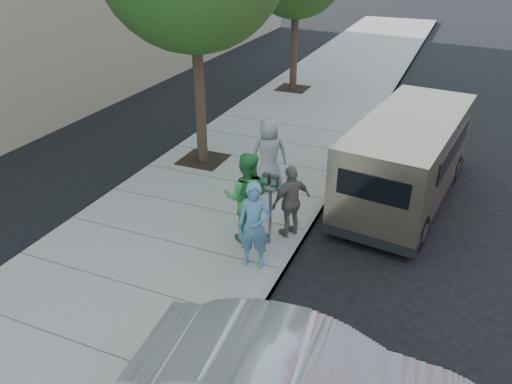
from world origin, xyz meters
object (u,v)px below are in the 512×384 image
(van, at_px, (408,157))
(person_gray_shirt, at_px, (269,155))
(person_officer, at_px, (254,226))
(person_striped_polo, at_px, (291,201))
(parking_meter, at_px, (270,194))
(person_green_shirt, at_px, (247,198))

(van, relative_size, person_gray_shirt, 3.20)
(person_officer, bearing_deg, person_striped_polo, 68.61)
(parking_meter, bearing_deg, person_striped_polo, 64.23)
(van, distance_m, person_striped_polo, 3.39)
(van, bearing_deg, person_green_shirt, -121.74)
(person_green_shirt, bearing_deg, person_officer, 104.65)
(van, xyz_separation_m, person_officer, (-2.19, -4.06, -0.10))
(person_green_shirt, height_order, person_striped_polo, person_green_shirt)
(van, relative_size, person_officer, 3.39)
(parking_meter, xyz_separation_m, person_officer, (-0.00, -0.81, -0.26))
(person_officer, distance_m, person_gray_shirt, 3.16)
(person_striped_polo, bearing_deg, van, -179.85)
(van, distance_m, person_officer, 4.62)
(person_officer, distance_m, person_green_shirt, 0.92)
(parking_meter, relative_size, person_green_shirt, 0.81)
(person_green_shirt, distance_m, person_striped_polo, 0.93)
(parking_meter, height_order, person_green_shirt, person_green_shirt)
(parking_meter, height_order, person_striped_polo, person_striped_polo)
(person_gray_shirt, bearing_deg, person_officer, 74.82)
(van, bearing_deg, person_officer, -110.92)
(parking_meter, distance_m, person_officer, 0.85)
(person_gray_shirt, bearing_deg, person_green_shirt, 68.66)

